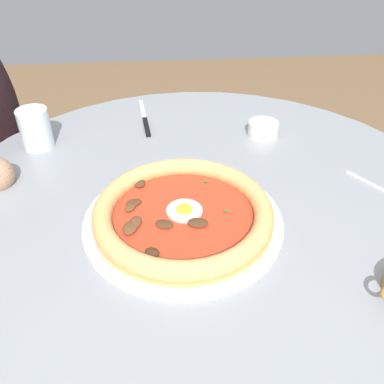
% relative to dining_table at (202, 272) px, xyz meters
% --- Properties ---
extents(dining_table, '(1.01, 1.01, 0.75)m').
position_rel_dining_table_xyz_m(dining_table, '(0.00, 0.00, 0.00)').
color(dining_table, gray).
rests_on(dining_table, ground).
extents(pizza_on_plate, '(0.34, 0.34, 0.04)m').
position_rel_dining_table_xyz_m(pizza_on_plate, '(0.04, 0.06, 0.21)').
color(pizza_on_plate, white).
rests_on(pizza_on_plate, dining_table).
extents(water_glass, '(0.07, 0.07, 0.09)m').
position_rel_dining_table_xyz_m(water_glass, '(0.34, -0.23, 0.23)').
color(water_glass, silver).
rests_on(water_glass, dining_table).
extents(steak_knife, '(0.03, 0.20, 0.01)m').
position_rel_dining_table_xyz_m(steak_knife, '(0.11, -0.32, 0.19)').
color(steak_knife, silver).
rests_on(steak_knife, dining_table).
extents(ramekin_capers, '(0.07, 0.07, 0.03)m').
position_rel_dining_table_xyz_m(ramekin_capers, '(-0.16, -0.24, 0.21)').
color(ramekin_capers, white).
rests_on(ramekin_capers, dining_table).
extents(fork_utensil, '(0.10, 0.15, 0.00)m').
position_rel_dining_table_xyz_m(fork_utensil, '(-0.34, -0.00, 0.19)').
color(fork_utensil, '#BCBCC1').
rests_on(fork_utensil, dining_table).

